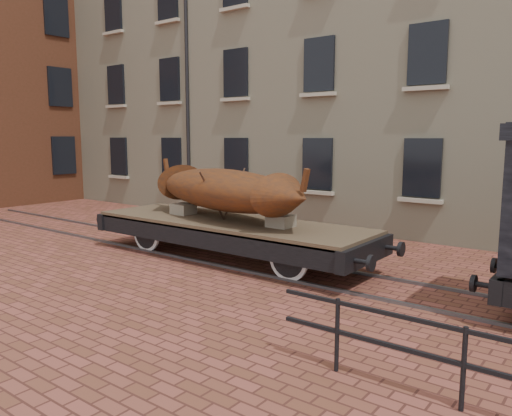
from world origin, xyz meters
The scene contains 4 objects.
ground centered at (0.00, 0.00, 0.00)m, with size 90.00×90.00×0.00m, color brown.
rail_track centered at (0.00, 0.00, 0.03)m, with size 30.00×1.52×0.06m.
flatcar_wagon centered at (-2.15, 0.00, 0.80)m, with size 8.54×2.32×1.29m.
iron_boat centered at (-2.30, 0.00, 1.77)m, with size 5.95×2.79×1.46m.
Camera 1 is at (5.97, -9.43, 3.10)m, focal length 35.00 mm.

